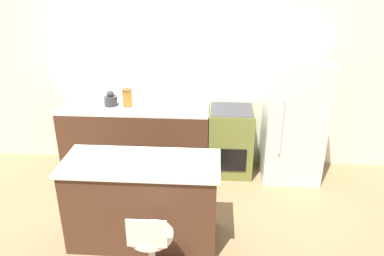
% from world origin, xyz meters
% --- Properties ---
extents(ground_plane, '(14.00, 14.00, 0.00)m').
position_xyz_m(ground_plane, '(0.00, 0.00, 0.00)').
color(ground_plane, '#8E704C').
extents(wall_back, '(8.00, 0.06, 2.60)m').
position_xyz_m(wall_back, '(0.00, 0.65, 1.30)').
color(wall_back, silver).
rests_on(wall_back, ground_plane).
extents(back_counter, '(2.04, 0.60, 0.93)m').
position_xyz_m(back_counter, '(-0.31, 0.32, 0.46)').
color(back_counter, '#4C2D1E').
rests_on(back_counter, ground_plane).
extents(kitchen_island, '(1.56, 0.66, 0.92)m').
position_xyz_m(kitchen_island, '(0.08, -1.20, 0.46)').
color(kitchen_island, '#4C2D1E').
rests_on(kitchen_island, ground_plane).
extents(oven_range, '(0.59, 0.61, 0.93)m').
position_xyz_m(oven_range, '(1.02, 0.32, 0.47)').
color(oven_range, olive).
rests_on(oven_range, ground_plane).
extents(refrigerator, '(0.75, 0.72, 1.64)m').
position_xyz_m(refrigerator, '(1.83, 0.27, 0.82)').
color(refrigerator, silver).
rests_on(refrigerator, ground_plane).
extents(stool_chair, '(0.39, 0.39, 0.82)m').
position_xyz_m(stool_chair, '(0.27, -1.85, 0.41)').
color(stool_chair, '#B7B7BC').
rests_on(stool_chair, ground_plane).
extents(kettle, '(0.18, 0.18, 0.21)m').
position_xyz_m(kettle, '(-0.63, 0.36, 1.02)').
color(kettle, '#333338').
rests_on(kettle, back_counter).
extents(mixing_bowl, '(0.29, 0.29, 0.09)m').
position_xyz_m(mixing_bowl, '(0.05, 0.36, 0.97)').
color(mixing_bowl, white).
rests_on(mixing_bowl, back_counter).
extents(canister_jar, '(0.14, 0.14, 0.23)m').
position_xyz_m(canister_jar, '(-0.40, 0.36, 1.05)').
color(canister_jar, '#9E6623').
rests_on(canister_jar, back_counter).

